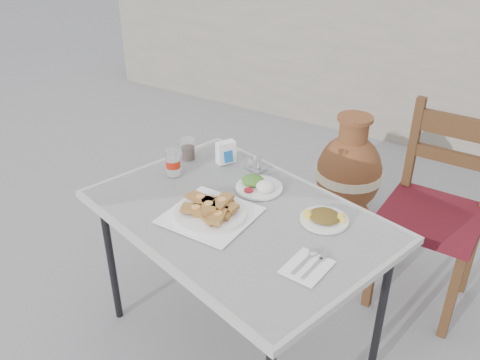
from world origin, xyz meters
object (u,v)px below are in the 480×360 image
Objects in this scene: napkin_holder at (226,152)px; terracotta_urn at (349,174)px; condiment_caddy at (256,164)px; pide_plate at (210,209)px; soda_can at (173,162)px; salad_chopped_plate at (324,217)px; cafe_table at (237,222)px; chair at (435,210)px; salad_rice_plate at (259,185)px; cola_glass at (188,150)px.

napkin_holder is 1.02m from terracotta_urn.
pide_plate is at bearing -83.64° from condiment_caddy.
salad_chopped_plate is at bearing 1.76° from soda_can.
salad_chopped_plate reaches higher than cafe_table.
pide_plate is at bearing -127.45° from chair.
pide_plate reaches higher than salad_rice_plate.
cafe_table is 6.67× the size of salad_rice_plate.
condiment_caddy is 0.10× the size of chair.
cafe_table is 4.13× the size of pide_plate.
terracotta_urn is (0.02, 1.20, -0.34)m from cafe_table.
condiment_caddy is 0.14× the size of terracotta_urn.
napkin_holder reaches higher than salad_rice_plate.
chair is at bearing 26.14° from cola_glass.
terracotta_urn is at bearing 89.00° from cafe_table.
cola_glass is at bearing -152.76° from chair.
chair is (0.60, 0.77, -0.15)m from cafe_table.
napkin_holder is 0.15m from condiment_caddy.
cafe_table is at bearing -70.75° from condiment_caddy.
condiment_caddy reaches higher than salad_rice_plate.
chair is (0.72, 0.42, -0.22)m from condiment_caddy.
condiment_caddy is at bearing 96.36° from pide_plate.
napkin_holder is (0.17, 0.06, 0.01)m from cola_glass.
cafe_table is at bearing -158.21° from salad_chopped_plate.
salad_rice_plate is 1.08m from terracotta_urn.
condiment_caddy is (-0.05, 0.42, -0.01)m from pide_plate.
soda_can is (-0.71, -0.02, 0.04)m from salad_chopped_plate.
salad_chopped_plate is at bearing 27.64° from pide_plate.
napkin_holder reaches higher than cafe_table.
napkin_holder is 1.01m from chair.
napkin_holder is at bearing 129.95° from cafe_table.
salad_rice_plate is at bearing 13.90° from soda_can.
soda_can is 1.26m from terracotta_urn.
condiment_caddy is at bearing 124.26° from salad_rice_plate.
soda_can reaches higher than terracotta_urn.
soda_can is (-0.38, -0.09, 0.04)m from salad_rice_plate.
chair reaches higher than napkin_holder.
cafe_table is at bearing -21.05° from napkin_holder.
cola_glass is 1.13m from terracotta_urn.
pide_plate reaches higher than cafe_table.
chair is 1.41× the size of terracotta_urn.
salad_rice_plate is at bearing -55.74° from condiment_caddy.
soda_can reaches higher than cola_glass.
napkin_holder reaches higher than terracotta_urn.
pide_plate is 0.33× the size of chair.
chair reaches higher than terracotta_urn.
condiment_caddy is (-0.43, 0.22, 0.01)m from salad_chopped_plate.
soda_can is at bearing -145.27° from chair.
salad_rice_plate is at bearing 78.94° from pide_plate.
salad_chopped_plate is 0.61m from napkin_holder.
pide_plate is 2.72× the size of soda_can.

